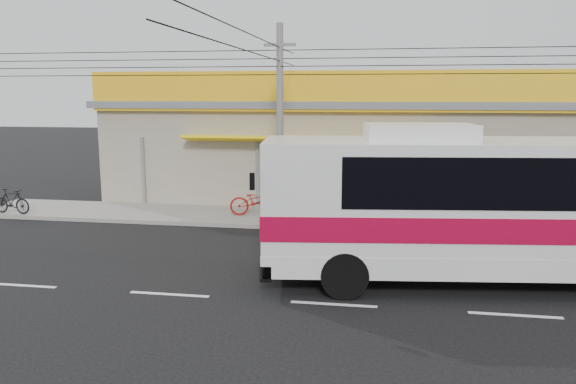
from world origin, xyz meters
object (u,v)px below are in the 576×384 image
object	(u,v)px
motorbike_dark	(12,201)
coach_bus	(536,200)
motorbike_red	(258,201)
utility_pole	(280,61)

from	to	relation	value
motorbike_dark	coach_bus	bearing A→B (deg)	-98.19
motorbike_red	motorbike_dark	world-z (taller)	motorbike_red
coach_bus	utility_pole	xyz separation A→B (m)	(-7.30, 4.43, 3.71)
coach_bus	motorbike_dark	bearing A→B (deg)	157.72
coach_bus	motorbike_dark	world-z (taller)	coach_bus
motorbike_red	motorbike_dark	xyz separation A→B (m)	(-9.60, -1.28, -0.07)
coach_bus	utility_pole	bearing A→B (deg)	141.71
motorbike_dark	utility_pole	distance (m)	12.03
coach_bus	motorbike_dark	size ratio (longest dim) A/B	8.13
coach_bus	motorbike_dark	xyz separation A→B (m)	(-18.12, 4.93, -1.53)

